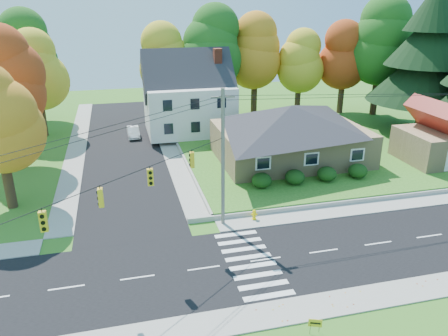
# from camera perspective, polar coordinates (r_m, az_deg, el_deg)

# --- Properties ---
(ground) EXTENTS (120.00, 120.00, 0.00)m
(ground) POSITION_cam_1_polar(r_m,az_deg,el_deg) (28.33, 5.46, -11.82)
(ground) COLOR #3D7923
(road_main) EXTENTS (90.00, 8.00, 0.02)m
(road_main) POSITION_cam_1_polar(r_m,az_deg,el_deg) (28.33, 5.46, -11.81)
(road_main) COLOR black
(road_main) RESTS_ON ground
(road_cross) EXTENTS (8.00, 44.00, 0.02)m
(road_cross) POSITION_cam_1_polar(r_m,az_deg,el_deg) (50.68, -13.04, 2.97)
(road_cross) COLOR black
(road_cross) RESTS_ON ground
(sidewalk_north) EXTENTS (90.00, 2.00, 0.08)m
(sidewalk_north) POSITION_cam_1_polar(r_m,az_deg,el_deg) (32.39, 2.55, -7.12)
(sidewalk_north) COLOR #9C9A90
(sidewalk_north) RESTS_ON ground
(sidewalk_south) EXTENTS (90.00, 2.00, 0.08)m
(sidewalk_south) POSITION_cam_1_polar(r_m,az_deg,el_deg) (24.57, 9.48, -17.83)
(sidewalk_south) COLOR #9C9A90
(sidewalk_south) RESTS_ON ground
(lawn) EXTENTS (30.00, 30.00, 0.50)m
(lawn) POSITION_cam_1_polar(r_m,az_deg,el_deg) (50.56, 11.61, 3.33)
(lawn) COLOR #3D7923
(lawn) RESTS_ON ground
(ranch_house) EXTENTS (14.60, 10.60, 5.40)m
(ranch_house) POSITION_cam_1_polar(r_m,az_deg,el_deg) (43.34, 8.68, 4.71)
(ranch_house) COLOR tan
(ranch_house) RESTS_ON lawn
(colonial_house) EXTENTS (10.40, 8.40, 9.60)m
(colonial_house) POSITION_cam_1_polar(r_m,az_deg,el_deg) (52.11, -4.58, 9.16)
(colonial_house) COLOR silver
(colonial_house) RESTS_ON lawn
(garage) EXTENTS (7.30, 6.30, 4.60)m
(garage) POSITION_cam_1_polar(r_m,az_deg,el_deg) (47.44, 26.44, 3.61)
(garage) COLOR tan
(garage) RESTS_ON lawn
(hedge_row) EXTENTS (10.70, 1.70, 1.27)m
(hedge_row) POSITION_cam_1_polar(r_m,az_deg,el_deg) (38.50, 11.30, -0.96)
(hedge_row) COLOR #163A10
(hedge_row) RESTS_ON lawn
(traffic_infrastructure) EXTENTS (38.10, 10.66, 10.00)m
(traffic_infrastructure) POSITION_cam_1_polar(r_m,az_deg,el_deg) (27.02, 4.60, -1.15)
(traffic_infrastructure) COLOR #666059
(traffic_infrastructure) RESTS_ON ground
(tree_lot_0) EXTENTS (6.72, 6.72, 12.51)m
(tree_lot_0) POSITION_cam_1_polar(r_m,az_deg,el_deg) (57.08, -7.82, 13.88)
(tree_lot_0) COLOR #3F2A19
(tree_lot_0) RESTS_ON lawn
(tree_lot_1) EXTENTS (7.84, 7.84, 14.60)m
(tree_lot_1) POSITION_cam_1_polar(r_m,az_deg,el_deg) (56.93, -1.54, 15.37)
(tree_lot_1) COLOR #3F2A19
(tree_lot_1) RESTS_ON lawn
(tree_lot_2) EXTENTS (7.28, 7.28, 13.56)m
(tree_lot_2) POSITION_cam_1_polar(r_m,az_deg,el_deg) (59.54, 4.09, 14.95)
(tree_lot_2) COLOR #3F2A19
(tree_lot_2) RESTS_ON lawn
(tree_lot_3) EXTENTS (6.16, 6.16, 11.47)m
(tree_lot_3) POSITION_cam_1_polar(r_m,az_deg,el_deg) (60.89, 9.89, 13.60)
(tree_lot_3) COLOR #3F2A19
(tree_lot_3) RESTS_ON lawn
(tree_lot_4) EXTENTS (6.72, 6.72, 12.51)m
(tree_lot_4) POSITION_cam_1_polar(r_m,az_deg,el_deg) (62.57, 15.50, 13.96)
(tree_lot_4) COLOR #3F2A19
(tree_lot_4) RESTS_ON lawn
(tree_lot_5) EXTENTS (8.40, 8.40, 15.64)m
(tree_lot_5) POSITION_cam_1_polar(r_m,az_deg,el_deg) (62.74, 19.90, 15.32)
(tree_lot_5) COLOR #3F2A19
(tree_lot_5) RESTS_ON lawn
(conifer_east_a) EXTENTS (12.80, 12.80, 16.96)m
(conifer_east_a) POSITION_cam_1_polar(r_m,az_deg,el_deg) (56.95, 25.08, 13.23)
(conifer_east_a) COLOR #3F2A19
(conifer_east_a) RESTS_ON lawn
(tree_west_1) EXTENTS (7.28, 7.28, 13.56)m
(tree_west_1) POSITION_cam_1_polar(r_m,az_deg,el_deg) (45.87, -26.53, 10.33)
(tree_west_1) COLOR #3F2A19
(tree_west_1) RESTS_ON ground
(tree_west_2) EXTENTS (6.72, 6.72, 12.51)m
(tree_west_2) POSITION_cam_1_polar(r_m,az_deg,el_deg) (55.51, -23.42, 11.66)
(tree_west_2) COLOR #3F2A19
(tree_west_2) RESTS_ON ground
(tree_west_3) EXTENTS (7.84, 7.84, 14.60)m
(tree_west_3) POSITION_cam_1_polar(r_m,az_deg,el_deg) (63.52, -24.40, 13.72)
(tree_west_3) COLOR #3F2A19
(tree_west_3) RESTS_ON ground
(white_car) EXTENTS (1.42, 3.78, 1.23)m
(white_car) POSITION_cam_1_polar(r_m,az_deg,el_deg) (53.19, -11.76, 4.64)
(white_car) COLOR white
(white_car) RESTS_ON road_cross
(fire_hydrant) EXTENTS (0.48, 0.37, 0.84)m
(fire_hydrant) POSITION_cam_1_polar(r_m,az_deg,el_deg) (32.69, 3.96, -6.16)
(fire_hydrant) COLOR #FAD100
(fire_hydrant) RESTS_ON ground
(yard_sign) EXTENTS (0.63, 0.27, 0.83)m
(yard_sign) POSITION_cam_1_polar(r_m,az_deg,el_deg) (23.07, 11.82, -19.25)
(yard_sign) COLOR black
(yard_sign) RESTS_ON ground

